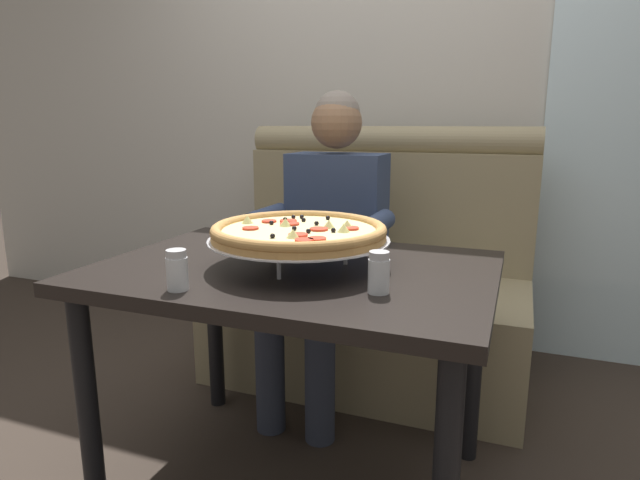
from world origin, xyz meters
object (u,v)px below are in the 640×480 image
Objects in this scene: dining_table at (295,296)px; diner_main at (329,231)px; patio_chair at (597,234)px; booth_bench at (372,288)px; shaker_pepper_flakes at (379,276)px; pizza at (299,232)px; shaker_parmesan at (177,273)px.

diner_main reaches higher than dining_table.
patio_chair is (1.04, 1.95, -0.11)m from dining_table.
dining_table is (0.00, -0.88, 0.24)m from booth_bench.
booth_bench is at bearing -134.15° from patio_chair.
shaker_pepper_flakes is at bearing -109.30° from patio_chair.
diner_main reaches higher than booth_bench.
booth_bench is 2.60× the size of pizza.
shaker_parmesan is at bearing -94.02° from diner_main.
booth_bench is 0.99m from pizza.
shaker_parmesan is (-0.07, -0.93, 0.07)m from diner_main.
dining_table is 2.21m from patio_chair.
booth_bench reaches higher than dining_table.
patio_chair is (1.22, 2.27, -0.25)m from shaker_parmesan.
booth_bench is 1.50m from patio_chair.
dining_table is 0.20m from pizza.
shaker_pepper_flakes reaches higher than shaker_parmesan.
dining_table is 0.37m from shaker_pepper_flakes.
patio_chair reaches higher than shaker_parmesan.
pizza is at bearing -17.59° from dining_table.
diner_main is at bearing -113.35° from booth_bench.
patio_chair reaches higher than dining_table.
diner_main is 1.48× the size of patio_chair.
dining_table is at bearing -118.06° from patio_chair.
shaker_parmesan is (-0.48, -0.16, -0.00)m from shaker_pepper_flakes.
booth_bench is 0.91m from dining_table.
diner_main reaches higher than shaker_pepper_flakes.
dining_table is at bearing 162.41° from pizza.
dining_table is at bearing -90.00° from booth_bench.
shaker_pepper_flakes is 0.12× the size of patio_chair.
patio_chair is at bearing 62.40° from pizza.
booth_bench is at bearing 66.65° from diner_main.
shaker_parmesan is (-0.18, -0.32, 0.14)m from dining_table.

